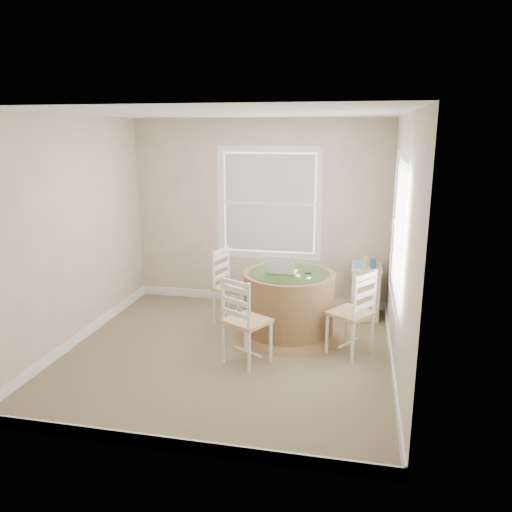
% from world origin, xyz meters
% --- Properties ---
extents(room, '(3.64, 3.64, 2.64)m').
position_xyz_m(room, '(0.17, 0.16, 1.30)').
color(room, '#75654A').
rests_on(room, ground).
extents(round_table, '(1.28, 1.28, 0.79)m').
position_xyz_m(round_table, '(0.60, 0.67, 0.43)').
color(round_table, brown).
rests_on(round_table, ground).
extents(chair_left, '(0.50, 0.51, 0.95)m').
position_xyz_m(chair_left, '(-0.17, 0.95, 0.47)').
color(chair_left, white).
rests_on(chair_left, ground).
extents(chair_near, '(0.56, 0.56, 0.95)m').
position_xyz_m(chair_near, '(0.27, -0.16, 0.47)').
color(chair_near, white).
rests_on(chair_near, ground).
extents(chair_right, '(0.57, 0.57, 0.95)m').
position_xyz_m(chair_right, '(1.34, 0.30, 0.47)').
color(chair_right, white).
rests_on(chair_right, ground).
extents(laptop, '(0.36, 0.32, 0.24)m').
position_xyz_m(laptop, '(0.51, 0.64, 0.82)').
color(laptop, white).
rests_on(laptop, round_table).
extents(mouse, '(0.09, 0.11, 0.03)m').
position_xyz_m(mouse, '(0.72, 0.51, 0.80)').
color(mouse, white).
rests_on(mouse, round_table).
extents(phone, '(0.07, 0.10, 0.02)m').
position_xyz_m(phone, '(0.85, 0.46, 0.79)').
color(phone, '#B7BABF').
rests_on(phone, round_table).
extents(keys, '(0.07, 0.06, 0.02)m').
position_xyz_m(keys, '(0.82, 0.66, 0.80)').
color(keys, black).
rests_on(keys, round_table).
extents(corner_chest, '(0.40, 0.53, 0.70)m').
position_xyz_m(corner_chest, '(1.51, 1.52, 0.35)').
color(corner_chest, beige).
rests_on(corner_chest, ground).
extents(tissue_box, '(0.12, 0.12, 0.10)m').
position_xyz_m(tissue_box, '(1.41, 1.40, 0.75)').
color(tissue_box, '#5F98DB').
rests_on(tissue_box, corner_chest).
extents(box_yellow, '(0.15, 0.10, 0.06)m').
position_xyz_m(box_yellow, '(1.58, 1.56, 0.73)').
color(box_yellow, '#E9C752').
rests_on(box_yellow, corner_chest).
extents(box_blue, '(0.08, 0.08, 0.12)m').
position_xyz_m(box_blue, '(1.58, 1.43, 0.76)').
color(box_blue, '#2D4A87').
rests_on(box_blue, corner_chest).
extents(cup_cream, '(0.07, 0.07, 0.09)m').
position_xyz_m(cup_cream, '(1.48, 1.66, 0.74)').
color(cup_cream, beige).
rests_on(cup_cream, corner_chest).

